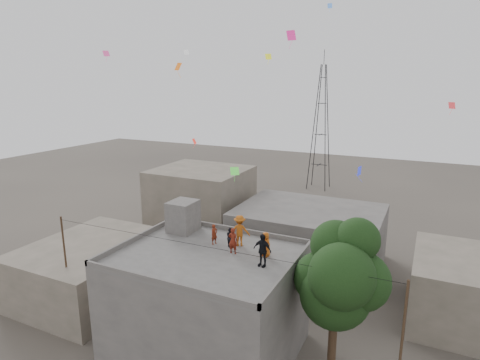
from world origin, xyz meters
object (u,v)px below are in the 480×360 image
Objects in this scene: transmission_tower at (321,128)px; person_dark_adult at (262,250)px; person_red_adult at (233,241)px; stair_head_box at (183,216)px; tree at (340,277)px.

transmission_tower is 11.24× the size of person_dark_adult.
person_dark_adult is at bearing 158.51° from person_red_adult.
stair_head_box is 37.46m from transmission_tower.
person_red_adult is at bearing 167.74° from person_dark_adult.
person_dark_adult is at bearing -172.40° from tree.
tree is 5.11× the size of person_dark_adult.
tree reaches higher than stair_head_box.
transmission_tower is at bearing -83.77° from person_red_adult.
person_red_adult is at bearing 177.79° from tree.
person_red_adult is at bearing -21.49° from stair_head_box.
transmission_tower is 13.18× the size of person_red_adult.
stair_head_box is 0.10× the size of transmission_tower.
transmission_tower reaches higher than tree.
stair_head_box reaches higher than person_red_adult.
transmission_tower is (-0.80, 37.40, 1.97)m from stair_head_box.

